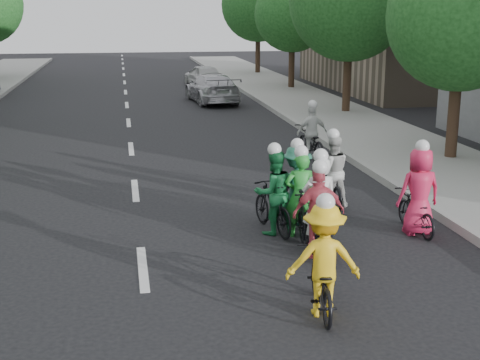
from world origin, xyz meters
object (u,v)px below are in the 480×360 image
object	(u,v)px
cyclist_5	(299,204)
follow_car_trail	(203,75)
cyclist_4	(418,200)
cyclist_0	(318,217)
follow_car_lead	(212,88)
cyclist_6	(331,179)
cyclist_7	(296,192)
cyclist_1	(273,199)
cyclist_8	(311,139)
cyclist_2	(322,269)
cyclist_3	(318,221)

from	to	relation	value
cyclist_5	follow_car_trail	distance (m)	25.97
cyclist_4	cyclist_0	bearing A→B (deg)	13.37
cyclist_5	follow_car_trail	size ratio (longest dim) A/B	0.48
follow_car_lead	cyclist_6	bearing A→B (deg)	85.30
cyclist_0	cyclist_6	xyz separation A→B (m)	(1.07, 2.60, 0.01)
cyclist_6	cyclist_7	distance (m)	1.63
follow_car_lead	cyclist_7	bearing A→B (deg)	81.80
cyclist_0	cyclist_1	world-z (taller)	cyclist_0
cyclist_8	cyclist_7	bearing A→B (deg)	64.68
cyclist_5	cyclist_6	size ratio (longest dim) A/B	1.02
cyclist_1	cyclist_2	world-z (taller)	cyclist_1
cyclist_5	cyclist_0	bearing A→B (deg)	104.59
cyclist_5	follow_car_lead	bearing A→B (deg)	-86.73
cyclist_5	follow_car_lead	world-z (taller)	cyclist_5
cyclist_1	follow_car_trail	world-z (taller)	cyclist_1
cyclist_6	cyclist_7	bearing A→B (deg)	49.12
cyclist_4	follow_car_lead	xyz separation A→B (m)	(-1.29, 19.20, 0.02)
cyclist_8	follow_car_trail	world-z (taller)	cyclist_8
cyclist_1	cyclist_7	world-z (taller)	cyclist_1
cyclist_2	cyclist_8	world-z (taller)	cyclist_2
cyclist_1	cyclist_8	xyz separation A→B (m)	(2.53, 6.22, -0.08)
cyclist_0	cyclist_6	size ratio (longest dim) A/B	1.08
cyclist_4	cyclist_6	bearing A→B (deg)	-64.10
cyclist_1	cyclist_3	bearing A→B (deg)	97.45
cyclist_0	cyclist_1	bearing A→B (deg)	-60.74
cyclist_1	cyclist_5	xyz separation A→B (m)	(0.44, -0.23, -0.06)
cyclist_8	follow_car_lead	size ratio (longest dim) A/B	0.40
cyclist_7	follow_car_lead	size ratio (longest dim) A/B	0.38
cyclist_0	cyclist_3	size ratio (longest dim) A/B	1.07
cyclist_0	cyclist_8	xyz separation A→B (m)	(1.96, 7.27, -0.01)
cyclist_4	cyclist_5	distance (m)	2.25
cyclist_1	follow_car_lead	bearing A→B (deg)	-105.90
cyclist_6	cyclist_4	bearing A→B (deg)	118.56
cyclist_3	cyclist_5	world-z (taller)	cyclist_5
cyclist_3	cyclist_4	world-z (taller)	cyclist_4
cyclist_4	cyclist_7	distance (m)	2.31
cyclist_7	follow_car_lead	world-z (taller)	cyclist_7
follow_car_trail	cyclist_2	bearing A→B (deg)	76.01
cyclist_6	follow_car_lead	world-z (taller)	cyclist_6
cyclist_1	cyclist_2	xyz separation A→B (m)	(-0.11, -3.53, -0.02)
cyclist_0	cyclist_1	distance (m)	1.19
cyclist_2	cyclist_5	size ratio (longest dim) A/B	1.00
cyclist_3	cyclist_8	bearing A→B (deg)	-107.52
cyclist_0	cyclist_8	bearing A→B (deg)	-104.20
cyclist_5	cyclist_8	world-z (taller)	cyclist_5
cyclist_5	follow_car_trail	bearing A→B (deg)	-86.97
cyclist_1	cyclist_7	size ratio (longest dim) A/B	1.00
cyclist_3	cyclist_5	size ratio (longest dim) A/B	0.98
cyclist_3	cyclist_6	bearing A→B (deg)	-114.17
cyclist_3	cyclist_0	bearing A→B (deg)	-109.68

